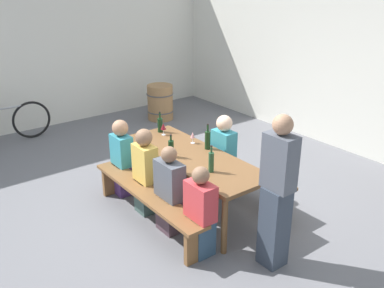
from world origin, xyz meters
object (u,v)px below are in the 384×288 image
(seated_guest_far_0, at_px, (223,157))
(wine_barrel, at_px, (160,102))
(wine_bottle_0, at_px, (171,148))
(seated_guest_near_1, at_px, (145,173))
(wine_bottle_2, at_px, (160,125))
(parked_bicycle_0, at_px, (0,125))
(wine_glass_1, at_px, (163,127))
(standing_host, at_px, (277,195))
(seated_guest_near_0, at_px, (122,158))
(wine_glass_0, at_px, (193,135))
(wine_bottle_1, at_px, (211,162))
(seated_guest_near_2, at_px, (170,192))
(seated_guest_near_3, at_px, (200,214))
(tasting_table, at_px, (192,160))
(bench_far, at_px, (231,168))
(wine_bottle_3, at_px, (208,140))
(bench_near, at_px, (147,198))

(seated_guest_far_0, height_order, wine_barrel, seated_guest_far_0)
(wine_bottle_0, height_order, wine_barrel, wine_bottle_0)
(seated_guest_near_1, bearing_deg, wine_bottle_2, 45.13)
(seated_guest_far_0, relative_size, parked_bicycle_0, 0.65)
(wine_glass_1, height_order, wine_barrel, wine_glass_1)
(standing_host, relative_size, parked_bicycle_0, 0.95)
(wine_bottle_2, relative_size, seated_guest_near_0, 0.28)
(seated_guest_near_1, distance_m, parked_bicycle_0, 3.69)
(wine_glass_1, bearing_deg, wine_bottle_0, -26.63)
(wine_bottle_0, xyz_separation_m, wine_glass_0, (-0.20, 0.49, -0.00))
(wine_bottle_1, bearing_deg, wine_bottle_2, 169.99)
(seated_guest_near_2, bearing_deg, seated_guest_near_1, 90.00)
(parked_bicycle_0, bearing_deg, seated_guest_near_3, -78.67)
(seated_guest_near_0, xyz_separation_m, standing_host, (2.35, 0.51, 0.29))
(tasting_table, bearing_deg, wine_barrel, 153.17)
(wine_bottle_1, bearing_deg, wine_bottle_0, -168.99)
(seated_guest_near_1, bearing_deg, seated_guest_near_0, 90.00)
(wine_bottle_0, height_order, wine_glass_0, wine_bottle_0)
(wine_bottle_1, distance_m, wine_barrel, 4.26)
(tasting_table, xyz_separation_m, seated_guest_near_1, (-0.26, -0.55, -0.11))
(bench_far, bearing_deg, wine_bottle_3, -95.19)
(tasting_table, bearing_deg, standing_host, -1.60)
(standing_host, height_order, wine_barrel, standing_host)
(wine_glass_0, xyz_separation_m, seated_guest_near_2, (0.60, -0.80, -0.35))
(wine_bottle_0, bearing_deg, wine_barrel, 149.00)
(tasting_table, distance_m, seated_guest_near_2, 0.64)
(wine_glass_0, xyz_separation_m, seated_guest_near_1, (0.05, -0.80, -0.30))
(standing_host, bearing_deg, bench_far, -26.58)
(seated_guest_near_1, bearing_deg, seated_guest_near_2, -90.00)
(bench_near, bearing_deg, parked_bicycle_0, -169.69)
(wine_bottle_3, xyz_separation_m, seated_guest_near_0, (-0.83, -0.83, -0.34))
(seated_guest_near_0, relative_size, standing_host, 0.65)
(seated_guest_near_3, bearing_deg, seated_guest_near_0, 90.00)
(tasting_table, relative_size, seated_guest_near_2, 2.03)
(seated_guest_far_0, bearing_deg, bench_far, 175.83)
(seated_guest_near_1, xyz_separation_m, seated_guest_near_3, (1.13, 0.00, -0.06))
(wine_bottle_3, bearing_deg, standing_host, -12.20)
(wine_glass_1, bearing_deg, seated_guest_far_0, 28.76)
(seated_guest_near_1, bearing_deg, wine_barrel, 53.92)
(seated_guest_near_0, bearing_deg, seated_guest_near_2, -90.00)
(seated_guest_near_0, bearing_deg, bench_near, -99.79)
(wine_bottle_2, height_order, seated_guest_near_1, seated_guest_near_1)
(wine_bottle_2, bearing_deg, wine_bottle_0, -24.76)
(wine_glass_1, xyz_separation_m, seated_guest_near_2, (1.10, -0.65, -0.36))
(bench_near, bearing_deg, wine_bottle_1, 47.49)
(tasting_table, xyz_separation_m, seated_guest_near_2, (0.29, -0.55, -0.16))
(seated_guest_far_0, bearing_deg, tasting_table, 1.14)
(tasting_table, xyz_separation_m, bench_far, (0.00, 0.70, -0.32))
(bench_far, bearing_deg, wine_bottle_2, -149.48)
(seated_guest_near_2, bearing_deg, wine_bottle_0, 52.93)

